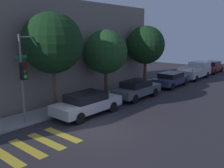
{
  "coord_description": "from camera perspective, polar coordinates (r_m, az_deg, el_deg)",
  "views": [
    {
      "loc": [
        -8.88,
        -8.7,
        5.0
      ],
      "look_at": [
        3.85,
        2.1,
        1.6
      ],
      "focal_mm": 40.0,
      "sensor_mm": 36.0,
      "label": 1
    }
  ],
  "objects": [
    {
      "name": "sedan_near_corner",
      "position": [
        15.55,
        -5.69,
        -4.37
      ],
      "size": [
        4.61,
        1.87,
        1.42
      ],
      "color": "#B7BABF",
      "rests_on": "ground"
    },
    {
      "name": "traffic_light_pole",
      "position": [
        14.2,
        -18.43,
        4.17
      ],
      "size": [
        2.26,
        0.56,
        4.96
      ],
      "color": "slate",
      "rests_on": "ground"
    },
    {
      "name": "tree_far_end",
      "position": [
        23.6,
        7.69,
        8.81
      ],
      "size": [
        3.53,
        3.53,
        5.71
      ],
      "color": "#4C3823",
      "rests_on": "ground"
    },
    {
      "name": "building_row",
      "position": [
        19.48,
        -22.63,
        6.85
      ],
      "size": [
        26.0,
        6.0,
        7.42
      ],
      "primitive_type": "cube",
      "color": "slate",
      "rests_on": "ground"
    },
    {
      "name": "sedan_tail_of_row",
      "position": [
        34.6,
        21.87,
        3.7
      ],
      "size": [
        4.21,
        1.82,
        1.48
      ],
      "color": "maroon",
      "rests_on": "ground"
    },
    {
      "name": "ground_plane",
      "position": [
        13.4,
        -3.87,
        -10.43
      ],
      "size": [
        60.0,
        60.0,
        0.0
      ],
      "primitive_type": "plane",
      "color": "#2D2B30"
    },
    {
      "name": "crosswalk",
      "position": [
        12.01,
        -18.82,
        -13.74
      ],
      "size": [
        4.38,
        2.6,
        0.0
      ],
      "color": "gold",
      "rests_on": "ground"
    },
    {
      "name": "sidewalk",
      "position": [
        16.42,
        -14.52,
        -6.35
      ],
      "size": [
        26.0,
        2.0,
        0.14
      ],
      "primitive_type": "cube",
      "color": "gray",
      "rests_on": "ground"
    },
    {
      "name": "sedan_far_end",
      "position": [
        24.35,
        13.33,
        1.12
      ],
      "size": [
        4.4,
        1.86,
        1.36
      ],
      "color": "#2D3351",
      "rests_on": "ground"
    },
    {
      "name": "sedan_middle",
      "position": [
        19.53,
        5.66,
        -1.08
      ],
      "size": [
        4.49,
        1.77,
        1.42
      ],
      "color": "#4C5156",
      "rests_on": "ground"
    },
    {
      "name": "tree_midblock",
      "position": [
        19.18,
        -1.46,
        7.36
      ],
      "size": [
        3.36,
        3.36,
        5.3
      ],
      "color": "#42301E",
      "rests_on": "ground"
    },
    {
      "name": "tree_near_corner",
      "position": [
        15.83,
        -13.47,
        9.08
      ],
      "size": [
        3.75,
        3.75,
        6.3
      ],
      "color": "brown",
      "rests_on": "ground"
    },
    {
      "name": "pickup_truck",
      "position": [
        29.64,
        18.57,
        2.99
      ],
      "size": [
        5.25,
        1.95,
        1.81
      ],
      "color": "#BCBCC1",
      "rests_on": "ground"
    }
  ]
}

